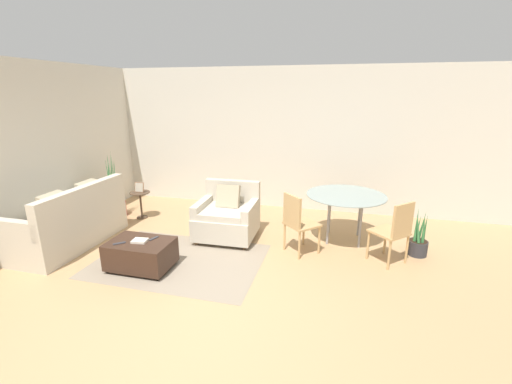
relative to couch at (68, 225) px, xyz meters
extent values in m
plane|color=tan|center=(2.36, -0.83, -0.32)|extent=(20.00, 20.00, 0.00)
cube|color=beige|center=(2.36, 2.63, 1.06)|extent=(12.00, 0.06, 2.75)
cube|color=beige|center=(-0.60, 0.67, 1.06)|extent=(0.06, 12.00, 2.75)
cube|color=gray|center=(1.88, -0.07, -0.32)|extent=(2.29, 1.61, 0.00)
cube|color=brown|center=(1.88, -0.61, -0.31)|extent=(2.24, 0.06, 0.00)
cube|color=brown|center=(1.88, -0.34, -0.31)|extent=(2.24, 0.06, 0.00)
cube|color=brown|center=(1.88, -0.07, -0.31)|extent=(2.24, 0.06, 0.00)
cube|color=brown|center=(1.88, 0.19, -0.31)|extent=(2.24, 0.06, 0.00)
cube|color=brown|center=(1.88, 0.46, -0.31)|extent=(2.24, 0.06, 0.00)
cube|color=beige|center=(-0.06, 0.00, -0.10)|extent=(0.94, 1.75, 0.43)
cube|color=beige|center=(0.34, 0.00, 0.37)|extent=(0.14, 1.75, 0.52)
cube|color=beige|center=(-0.06, 0.82, 0.25)|extent=(0.86, 0.12, 0.26)
cube|color=beige|center=(-0.06, -0.82, 0.25)|extent=(0.86, 0.12, 0.26)
cube|color=tan|center=(0.04, 0.39, 0.40)|extent=(0.19, 0.40, 0.41)
cube|color=tan|center=(0.04, -0.31, 0.40)|extent=(0.19, 0.40, 0.41)
cube|color=beige|center=(2.27, 0.84, -0.09)|extent=(0.94, 0.88, 0.35)
cube|color=beige|center=(2.27, 0.81, 0.14)|extent=(0.70, 0.75, 0.10)
cube|color=beige|center=(2.26, 1.21, 0.32)|extent=(0.92, 0.14, 0.46)
cube|color=beige|center=(1.87, 0.83, 0.19)|extent=(0.14, 0.79, 0.20)
cube|color=beige|center=(2.67, 0.85, 0.19)|extent=(0.14, 0.79, 0.20)
cylinder|color=brown|center=(1.90, 0.48, -0.29)|extent=(0.05, 0.05, 0.06)
cylinder|color=brown|center=(2.66, 0.50, -0.29)|extent=(0.05, 0.05, 0.06)
cylinder|color=brown|center=(1.88, 1.18, -0.29)|extent=(0.05, 0.05, 0.06)
cylinder|color=brown|center=(2.64, 1.20, -0.29)|extent=(0.05, 0.05, 0.06)
cube|color=tan|center=(2.27, 0.95, 0.35)|extent=(0.37, 0.22, 0.38)
cube|color=#382319|center=(1.49, -0.39, -0.11)|extent=(0.82, 0.56, 0.35)
cylinder|color=black|center=(1.13, -0.62, -0.30)|extent=(0.04, 0.04, 0.04)
cylinder|color=black|center=(1.85, -0.62, -0.30)|extent=(0.04, 0.04, 0.04)
cylinder|color=black|center=(1.13, -0.16, -0.30)|extent=(0.04, 0.04, 0.04)
cylinder|color=black|center=(1.85, -0.16, -0.30)|extent=(0.04, 0.04, 0.04)
cube|color=beige|center=(1.50, -0.39, 0.08)|extent=(0.20, 0.17, 0.03)
cube|color=#333338|center=(1.27, -0.51, 0.07)|extent=(0.14, 0.14, 0.01)
cube|color=#333338|center=(1.62, -0.26, 0.07)|extent=(0.09, 0.15, 0.01)
cylinder|color=maroon|center=(-0.12, 1.29, -0.19)|extent=(0.39, 0.39, 0.27)
cylinder|color=black|center=(-0.12, 1.29, -0.06)|extent=(0.36, 0.36, 0.02)
cone|color=#387A42|center=(-0.05, 1.29, 0.34)|extent=(0.05, 0.08, 0.78)
cone|color=#387A42|center=(-0.10, 1.31, 0.39)|extent=(0.07, 0.08, 0.89)
cone|color=#387A42|center=(-0.12, 1.37, 0.36)|extent=(0.11, 0.04, 0.82)
cone|color=#387A42|center=(-0.15, 1.32, 0.43)|extent=(0.09, 0.08, 0.97)
cone|color=#387A42|center=(-0.20, 1.30, 0.39)|extent=(0.06, 0.11, 0.89)
cone|color=#387A42|center=(-0.15, 1.27, 0.42)|extent=(0.07, 0.09, 0.94)
cone|color=#387A42|center=(-0.13, 1.21, 0.38)|extent=(0.10, 0.05, 0.86)
cone|color=#387A42|center=(-0.07, 1.21, 0.33)|extent=(0.08, 0.07, 0.77)
cylinder|color=#4C3828|center=(0.42, 1.31, 0.18)|extent=(0.36, 0.36, 0.02)
cylinder|color=#4C3828|center=(0.42, 1.31, -0.07)|extent=(0.04, 0.04, 0.47)
cylinder|color=#4C3828|center=(0.42, 1.31, -0.31)|extent=(0.20, 0.20, 0.02)
cube|color=#8C6647|center=(0.42, 1.31, 0.28)|extent=(0.18, 0.05, 0.18)
cube|color=#B2A893|center=(0.42, 1.30, 0.28)|extent=(0.15, 0.04, 0.16)
cube|color=#8C6647|center=(0.42, 1.33, 0.23)|extent=(0.02, 0.04, 0.09)
cylinder|color=#8C9E99|center=(4.10, 1.24, 0.43)|extent=(1.22, 1.22, 0.01)
cylinder|color=#99999E|center=(3.86, 1.00, 0.05)|extent=(0.04, 0.04, 0.74)
cylinder|color=#99999E|center=(4.33, 1.00, 0.05)|extent=(0.04, 0.04, 0.74)
cylinder|color=#99999E|center=(3.86, 1.48, 0.05)|extent=(0.04, 0.04, 0.74)
cylinder|color=#99999E|center=(4.33, 1.48, 0.05)|extent=(0.04, 0.04, 0.74)
cube|color=tan|center=(3.50, 0.64, 0.12)|extent=(0.59, 0.59, 0.03)
cube|color=tan|center=(3.37, 0.51, 0.36)|extent=(0.29, 0.29, 0.45)
cylinder|color=tan|center=(3.76, 0.64, -0.11)|extent=(0.03, 0.03, 0.42)
cylinder|color=tan|center=(3.50, 0.90, -0.11)|extent=(0.03, 0.03, 0.42)
cylinder|color=tan|center=(3.50, 0.39, -0.11)|extent=(0.03, 0.03, 0.42)
cylinder|color=tan|center=(3.25, 0.64, -0.11)|extent=(0.03, 0.03, 0.42)
cube|color=tan|center=(4.69, 0.64, 0.12)|extent=(0.59, 0.59, 0.03)
cube|color=tan|center=(4.83, 0.51, 0.36)|extent=(0.29, 0.29, 0.45)
cylinder|color=tan|center=(4.69, 0.90, -0.11)|extent=(0.03, 0.03, 0.42)
cylinder|color=tan|center=(4.44, 0.64, -0.11)|extent=(0.03, 0.03, 0.42)
cylinder|color=tan|center=(4.95, 0.64, -0.11)|extent=(0.03, 0.03, 0.42)
cylinder|color=tan|center=(4.69, 0.39, -0.11)|extent=(0.03, 0.03, 0.42)
cylinder|color=#333338|center=(5.15, 0.96, -0.21)|extent=(0.27, 0.27, 0.22)
cylinder|color=black|center=(5.15, 0.96, -0.11)|extent=(0.25, 0.25, 0.02)
cone|color=#387A42|center=(5.21, 0.97, 0.11)|extent=(0.05, 0.11, 0.42)
cone|color=#387A42|center=(5.19, 1.02, 0.12)|extent=(0.09, 0.07, 0.45)
cone|color=#387A42|center=(5.13, 1.00, 0.08)|extent=(0.08, 0.07, 0.38)
cone|color=#387A42|center=(5.10, 0.97, 0.14)|extent=(0.05, 0.09, 0.49)
cone|color=#387A42|center=(5.11, 0.90, 0.11)|extent=(0.10, 0.08, 0.43)
cone|color=#387A42|center=(5.18, 0.91, 0.11)|extent=(0.06, 0.06, 0.42)
camera|label=1|loc=(4.01, -4.01, 1.96)|focal=24.00mm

